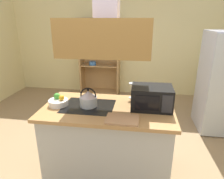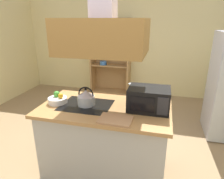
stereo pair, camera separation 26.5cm
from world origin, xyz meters
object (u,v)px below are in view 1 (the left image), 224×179
fruit_bowl (58,102)px  wine_glass_on_counter (132,87)px  kettle (88,99)px  microwave (152,97)px  cutting_board (122,119)px  dish_cabinet (100,62)px

fruit_bowl → wine_glass_on_counter: bearing=22.9°
fruit_bowl → kettle: bearing=3.4°
microwave → fruit_bowl: microwave is taller
microwave → fruit_bowl: size_ratio=1.98×
cutting_board → fruit_bowl: 0.84m
cutting_board → wine_glass_on_counter: size_ratio=1.65×
dish_cabinet → cutting_board: size_ratio=5.61×
cutting_board → fruit_bowl: (-0.80, 0.27, 0.04)m
cutting_board → wine_glass_on_counter: wine_glass_on_counter is taller
dish_cabinet → microwave: bearing=-67.1°
dish_cabinet → wine_glass_on_counter: 2.68m
wine_glass_on_counter → dish_cabinet: bearing=110.4°
cutting_board → fruit_bowl: bearing=161.6°
cutting_board → microwave: bearing=49.0°
kettle → fruit_bowl: kettle is taller
microwave → wine_glass_on_counter: 0.37m
wine_glass_on_counter → fruit_bowl: 0.93m
kettle → cutting_board: 0.52m
kettle → microwave: 0.74m
kettle → cutting_board: size_ratio=0.68×
microwave → fruit_bowl: 1.11m
dish_cabinet → fruit_bowl: (0.08, -2.87, 0.10)m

